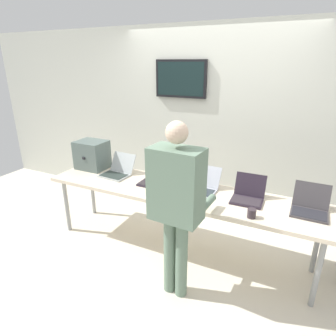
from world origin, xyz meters
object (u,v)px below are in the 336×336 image
(laptop_station_0, at_px, (118,170))
(person, at_px, (177,197))
(laptop_station_3, at_px, (248,195))
(laptop_station_4, at_px, (310,207))
(workbench, at_px, (178,194))
(coffee_mug, at_px, (252,213))
(equipment_box, at_px, (92,155))
(laptop_station_2, at_px, (201,185))
(laptop_station_1, at_px, (156,178))

(laptop_station_0, height_order, person, person)
(laptop_station_3, bearing_deg, laptop_station_4, -0.48)
(workbench, height_order, laptop_station_0, laptop_station_0)
(workbench, height_order, coffee_mug, coffee_mug)
(laptop_station_0, distance_m, coffee_mug, 1.73)
(laptop_station_4, bearing_deg, laptop_station_3, 179.52)
(equipment_box, distance_m, coffee_mug, 2.18)
(laptop_station_0, xyz_separation_m, laptop_station_4, (2.17, -0.01, 0.00))
(laptop_station_4, relative_size, person, 0.21)
(workbench, bearing_deg, laptop_station_0, 173.74)
(laptop_station_2, xyz_separation_m, laptop_station_4, (1.09, -0.03, 0.00))
(laptop_station_1, relative_size, person, 0.20)
(laptop_station_3, relative_size, laptop_station_4, 0.92)
(workbench, xyz_separation_m, laptop_station_3, (0.73, 0.09, 0.10))
(person, bearing_deg, equipment_box, 153.55)
(person, bearing_deg, laptop_station_0, 147.43)
(equipment_box, relative_size, laptop_station_0, 0.98)
(workbench, distance_m, laptop_station_4, 1.31)
(laptop_station_3, distance_m, laptop_station_4, 0.57)
(laptop_station_3, distance_m, coffee_mug, 0.36)
(laptop_station_3, bearing_deg, laptop_station_2, 177.32)
(laptop_station_3, bearing_deg, person, -123.70)
(laptop_station_2, xyz_separation_m, laptop_station_3, (0.52, -0.02, 0.00))
(equipment_box, xyz_separation_m, laptop_station_3, (2.03, -0.06, -0.13))
(equipment_box, relative_size, laptop_station_1, 1.14)
(laptop_station_1, height_order, laptop_station_2, laptop_station_1)
(person, height_order, coffee_mug, person)
(laptop_station_2, relative_size, laptop_station_3, 1.16)
(workbench, bearing_deg, laptop_station_1, 165.90)
(laptop_station_0, relative_size, coffee_mug, 4.67)
(laptop_station_1, xyz_separation_m, laptop_station_4, (1.61, 0.01, -0.01))
(laptop_station_4, relative_size, coffee_mug, 4.20)
(laptop_station_0, xyz_separation_m, person, (1.12, -0.72, 0.19))
(equipment_box, xyz_separation_m, laptop_station_0, (0.44, -0.06, -0.13))
(laptop_station_0, bearing_deg, laptop_station_2, 1.20)
(equipment_box, bearing_deg, laptop_station_4, -1.44)
(workbench, bearing_deg, laptop_station_2, 28.36)
(workbench, xyz_separation_m, laptop_station_0, (-0.86, 0.09, 0.10))
(workbench, xyz_separation_m, coffee_mug, (0.83, -0.25, 0.09))
(laptop_station_0, bearing_deg, laptop_station_3, -0.05)
(equipment_box, xyz_separation_m, coffee_mug, (2.13, -0.40, -0.14))
(laptop_station_3, xyz_separation_m, coffee_mug, (0.10, -0.34, -0.01))
(laptop_station_0, xyz_separation_m, laptop_station_2, (1.08, 0.02, -0.00))
(workbench, relative_size, laptop_station_2, 8.10)
(laptop_station_0, height_order, laptop_station_1, laptop_station_1)
(coffee_mug, bearing_deg, workbench, 163.32)
(equipment_box, bearing_deg, workbench, -6.74)
(laptop_station_1, distance_m, laptop_station_4, 1.61)
(workbench, distance_m, laptop_station_1, 0.34)
(equipment_box, xyz_separation_m, laptop_station_1, (0.99, -0.08, -0.12))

